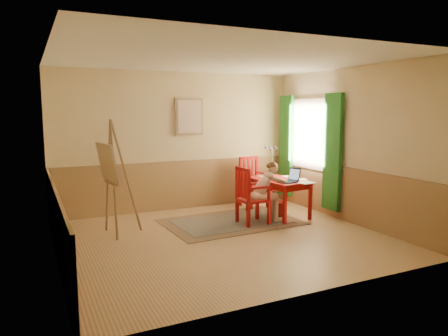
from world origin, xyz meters
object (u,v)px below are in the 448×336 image
laptop (290,179)px  figure (266,189)px  chair_left (251,196)px  table (278,184)px  chair_back (253,182)px  easel (110,167)px

laptop → figure: bearing=176.3°
chair_left → figure: (0.31, 0.00, 0.09)m
chair_left → laptop: (0.82, -0.03, 0.25)m
chair_left → figure: 0.33m
table → chair_back: chair_back is taller
figure → laptop: figure is taller
figure → easel: bearing=170.8°
chair_back → laptop: chair_back is taller
table → laptop: laptop is taller
chair_back → easel: 3.26m
chair_left → chair_back: bearing=59.2°
table → chair_back: bearing=92.1°
chair_left → laptop: 0.85m
figure → chair_left: bearing=-180.0°
chair_left → figure: size_ratio=0.94×
table → figure: size_ratio=1.16×
chair_back → easel: size_ratio=0.55×
table → figure: figure is taller
table → easel: 3.17m
chair_left → easel: easel is taller
table → figure: 0.56m
easel → chair_left: bearing=-10.4°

